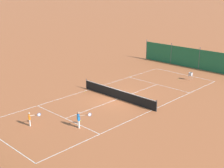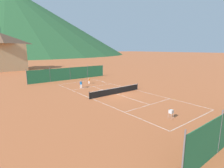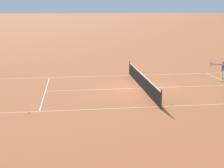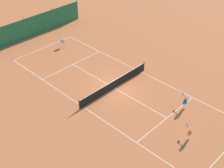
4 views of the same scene
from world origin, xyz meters
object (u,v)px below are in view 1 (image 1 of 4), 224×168
(tennis_net, at_px, (118,94))
(tennis_ball_by_net_right, at_px, (178,79))
(tennis_ball_by_net_left, at_px, (81,121))
(tennis_ball_far_corner, at_px, (85,92))
(tennis_ball_mid_court, at_px, (130,76))
(ball_hopper, at_px, (191,75))
(player_far_service, at_px, (79,118))
(player_far_baseline, at_px, (30,118))

(tennis_net, relative_size, tennis_ball_by_net_right, 139.09)
(tennis_ball_by_net_right, distance_m, tennis_ball_by_net_left, 15.51)
(tennis_ball_by_net_left, height_order, tennis_ball_far_corner, same)
(tennis_ball_by_net_left, distance_m, tennis_ball_mid_court, 13.92)
(tennis_ball_mid_court, relative_size, ball_hopper, 0.07)
(tennis_ball_by_net_left, bearing_deg, player_far_service, 135.23)
(tennis_ball_by_net_left, distance_m, tennis_ball_far_corner, 7.13)
(player_far_baseline, height_order, player_far_service, player_far_service)
(tennis_ball_by_net_left, bearing_deg, tennis_ball_by_net_right, -87.66)
(tennis_ball_by_net_left, relative_size, tennis_ball_mid_court, 1.00)
(player_far_baseline, relative_size, tennis_ball_far_corner, 17.01)
(player_far_baseline, height_order, tennis_ball_by_net_right, player_far_baseline)
(player_far_baseline, bearing_deg, ball_hopper, -97.72)
(player_far_service, xyz_separation_m, tennis_ball_far_corner, (5.95, -5.83, -0.73))
(tennis_ball_mid_court, bearing_deg, tennis_ball_far_corner, 93.83)
(tennis_net, bearing_deg, ball_hopper, -99.72)
(tennis_net, distance_m, ball_hopper, 10.55)
(player_far_service, bearing_deg, tennis_ball_far_corner, -44.43)
(tennis_net, xyz_separation_m, player_far_service, (-2.15, 6.71, 0.27))
(tennis_ball_far_corner, bearing_deg, player_far_service, 135.57)
(player_far_baseline, distance_m, tennis_ball_mid_court, 16.39)
(tennis_ball_far_corner, height_order, ball_hopper, ball_hopper)
(tennis_ball_far_corner, bearing_deg, tennis_ball_by_net_left, 135.63)
(tennis_net, height_order, tennis_ball_mid_court, tennis_net)
(player_far_service, bearing_deg, tennis_net, -72.25)
(tennis_ball_mid_court, bearing_deg, ball_hopper, -150.06)
(tennis_ball_mid_court, distance_m, ball_hopper, 7.07)
(tennis_net, xyz_separation_m, tennis_ball_by_net_right, (-0.66, -9.64, -0.47))
(player_far_service, bearing_deg, tennis_ball_by_net_right, -84.80)
(tennis_net, relative_size, ball_hopper, 10.31)
(tennis_ball_mid_court, bearing_deg, tennis_ball_by_net_left, 113.77)
(player_far_service, relative_size, tennis_ball_far_corner, 19.92)
(player_far_service, height_order, ball_hopper, player_far_service)
(tennis_net, bearing_deg, tennis_ball_by_net_right, -93.91)
(player_far_baseline, distance_m, tennis_ball_by_net_left, 3.96)
(player_far_baseline, distance_m, tennis_ball_far_corner, 8.78)
(player_far_service, distance_m, tennis_ball_far_corner, 8.36)
(tennis_ball_by_net_right, xyz_separation_m, tennis_ball_far_corner, (4.46, 10.52, 0.00))
(tennis_ball_by_net_right, bearing_deg, ball_hopper, -145.94)
(player_far_baseline, relative_size, tennis_ball_by_net_right, 17.01)
(player_far_service, distance_m, tennis_ball_by_net_right, 16.43)
(player_far_baseline, height_order, ball_hopper, player_far_baseline)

